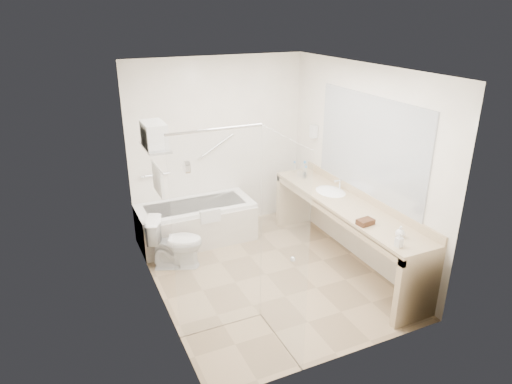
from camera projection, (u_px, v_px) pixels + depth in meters
name	position (u px, v px, depth m)	size (l,w,h in m)	color
floor	(266.00, 274.00, 5.69)	(3.20, 3.20, 0.00)	tan
ceiling	(268.00, 69.00, 4.75)	(2.60, 3.20, 0.10)	white
wall_back	(219.00, 145.00, 6.57)	(2.60, 0.10, 2.50)	white
wall_front	(349.00, 241.00, 3.87)	(2.60, 0.10, 2.50)	white
wall_left	(154.00, 199.00, 4.72)	(0.10, 3.20, 2.50)	white
wall_right	(360.00, 166.00, 5.72)	(0.10, 3.20, 2.50)	white
bathtub	(196.00, 222.00, 6.44)	(1.60, 0.73, 0.59)	white
grab_bar_short	(155.00, 175.00, 6.28)	(0.03, 0.03, 0.40)	silver
grab_bar_long	(216.00, 146.00, 6.51)	(0.03, 0.03, 0.60)	silver
shower_enclosure	(249.00, 241.00, 4.26)	(0.96, 0.91, 2.11)	silver
towel_shelf	(155.00, 142.00, 4.87)	(0.24, 0.55, 0.81)	silver
vanity_counter	(345.00, 218.00, 5.72)	(0.55, 2.70, 0.95)	tan
sink	(330.00, 193.00, 6.00)	(0.40, 0.52, 0.14)	white
faucet	(340.00, 184.00, 6.01)	(0.03, 0.03, 0.14)	silver
mirror	(369.00, 146.00, 5.48)	(0.02, 2.00, 1.20)	#A5ABB1
hairdryer_unit	(314.00, 131.00, 6.51)	(0.08, 0.10, 0.18)	silver
toilet	(176.00, 243.00, 5.76)	(0.38, 0.68, 0.67)	white
amenity_basket	(365.00, 222.00, 5.06)	(0.19, 0.12, 0.06)	#452518
soap_bottle_a	(399.00, 243.00, 4.59)	(0.07, 0.15, 0.07)	silver
soap_bottle_b	(400.00, 233.00, 4.77)	(0.10, 0.13, 0.10)	silver
water_bottle_left	(305.00, 169.00, 6.51)	(0.07, 0.07, 0.22)	silver
water_bottle_mid	(306.00, 173.00, 6.43)	(0.05, 0.05, 0.18)	silver
water_bottle_right	(295.00, 167.00, 6.65)	(0.05, 0.05, 0.17)	silver
drinking_glass_near	(299.00, 174.00, 6.50)	(0.06, 0.06, 0.08)	silver
drinking_glass_far	(304.00, 175.00, 6.44)	(0.06, 0.06, 0.08)	silver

